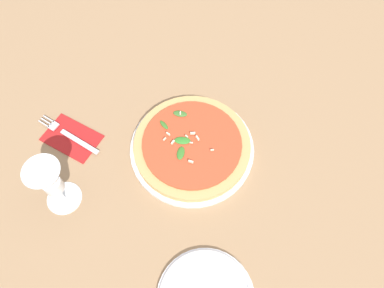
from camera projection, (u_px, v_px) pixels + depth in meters
The scene contains 5 objects.
ground_plane at pixel (211, 145), 0.94m from camera, with size 6.00×6.00×0.00m, color #9E7A56.
pizza_arugula_main at pixel (192, 146), 0.92m from camera, with size 0.31×0.31×0.05m.
wine_glass at pixel (50, 181), 0.78m from camera, with size 0.08×0.08×0.16m.
napkin at pixel (72, 138), 0.95m from camera, with size 0.14×0.10×0.01m.
fork at pixel (69, 135), 0.94m from camera, with size 0.19×0.03×0.00m.
Camera 1 is at (-0.16, 0.42, 0.83)m, focal length 35.00 mm.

